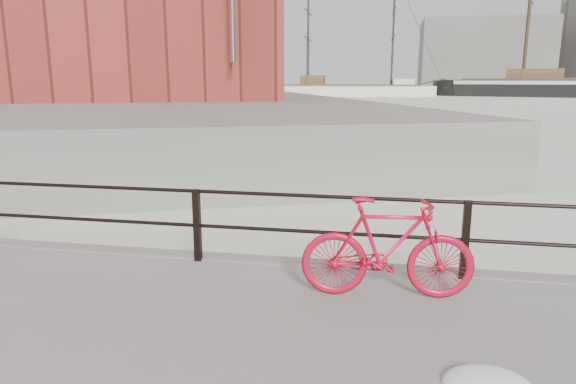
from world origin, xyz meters
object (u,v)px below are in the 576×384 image
at_px(schooner_mid, 349,96).
at_px(schooner_left, 201,98).
at_px(bicycle, 388,248).
at_px(workboat_near, 92,114).
at_px(workboat_far, 165,107).

xyz_separation_m(schooner_mid, schooner_left, (-22.12, -12.00, 0.00)).
bearing_deg(bicycle, schooner_mid, 88.68).
xyz_separation_m(workboat_near, workboat_far, (1.44, 11.44, 0.00)).
xyz_separation_m(bicycle, workboat_far, (-22.71, 45.05, -0.94)).
height_order(bicycle, schooner_mid, schooner_mid).
distance_m(bicycle, schooner_left, 77.38).
distance_m(schooner_mid, workboat_near, 53.28).
relative_size(schooner_mid, workboat_far, 2.81).
relative_size(schooner_mid, schooner_left, 1.44).
relative_size(schooner_mid, workboat_near, 2.51).
bearing_deg(bicycle, workboat_near, 119.95).
xyz_separation_m(bicycle, schooner_mid, (-6.49, 83.89, -0.94)).
bearing_deg(workboat_far, workboat_near, -141.47).
distance_m(schooner_mid, workboat_far, 42.09).
relative_size(bicycle, schooner_left, 0.09).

